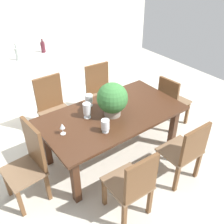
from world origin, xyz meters
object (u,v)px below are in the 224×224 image
crystal_vase_center_near (105,125)px  wine_bottle_dark (43,47)px  dining_table (112,119)px  chair_far_right (100,89)px  crystal_vase_right (89,99)px  wine_glass (62,127)px  crystal_vase_left (87,109)px  kitchen_counter (25,80)px  chair_near_right (186,150)px  chair_head_end (30,160)px  chair_foot_end (171,101)px  chair_far_left (53,105)px  chair_near_left (133,184)px  wine_bottle_amber (17,54)px  flower_centerpiece (112,99)px

crystal_vase_center_near → wine_bottle_dark: (0.34, 2.45, 0.20)m
dining_table → chair_far_right: (0.44, 0.94, -0.09)m
crystal_vase_right → wine_glass: size_ratio=1.15×
dining_table → chair_far_right: bearing=64.9°
crystal_vase_center_near → crystal_vase_left: bearing=91.7°
kitchen_counter → chair_near_right: bearing=-75.0°
crystal_vase_left → wine_bottle_dark: size_ratio=0.85×
chair_head_end → crystal_vase_center_near: chair_head_end is taller
chair_foot_end → chair_far_left: size_ratio=0.92×
crystal_vase_right → wine_glass: (-0.59, -0.34, 0.00)m
chair_head_end → chair_near_right: bearing=55.3°
chair_foot_end → chair_far_left: chair_far_left is taller
crystal_vase_center_near → wine_glass: (-0.43, 0.27, 0.01)m
chair_near_right → kitchen_counter: size_ratio=0.46×
kitchen_counter → chair_near_left: bearing=-90.4°
chair_far_left → chair_far_right: bearing=-1.1°
dining_table → crystal_vase_right: crystal_vase_right is taller
crystal_vase_center_near → wine_bottle_amber: bearing=94.3°
chair_far_left → wine_bottle_dark: wine_bottle_dark is taller
chair_far_right → wine_bottle_amber: wine_bottle_amber is taller
chair_near_left → crystal_vase_center_near: (0.13, 0.68, 0.32)m
chair_head_end → chair_near_left: chair_head_end is taller
chair_far_left → wine_bottle_amber: wine_bottle_amber is taller
chair_far_right → dining_table: bearing=-110.1°
chair_near_right → crystal_vase_center_near: 1.05m
crystal_vase_right → wine_bottle_dark: size_ratio=0.69×
crystal_vase_left → wine_bottle_dark: 2.10m
chair_far_right → wine_bottle_amber: (-0.93, 1.13, 0.51)m
wine_bottle_dark → wine_bottle_amber: (-0.52, -0.10, 0.02)m
dining_table → chair_near_left: (-0.44, -0.95, -0.12)m
chair_foot_end → kitchen_counter: size_ratio=0.46×
crystal_vase_center_near → kitchen_counter: kitchen_counter is taller
chair_far_right → chair_far_left: size_ratio=0.98×
chair_near_right → wine_bottle_amber: bearing=-71.6°
chair_near_right → chair_far_right: bearing=-88.9°
crystal_vase_left → chair_far_right: bearing=47.3°
chair_far_left → flower_centerpiece: (0.41, -0.98, 0.43)m
flower_centerpiece → wine_glass: bearing=177.7°
crystal_vase_right → chair_far_right: bearing=45.5°
dining_table → crystal_vase_right: bearing=112.7°
chair_near_right → wine_glass: 1.54m
chair_foot_end → chair_far_right: 1.21m
chair_foot_end → chair_near_left: size_ratio=0.97×
chair_head_end → crystal_vase_right: chair_head_end is taller
crystal_vase_left → wine_bottle_amber: (-0.17, 1.96, 0.19)m
chair_far_left → chair_near_right: 2.08m
chair_far_left → dining_table: bearing=-65.8°
dining_table → wine_glass: 0.77m
chair_far_right → crystal_vase_center_near: chair_far_right is taller
chair_near_right → dining_table: bearing=-63.9°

